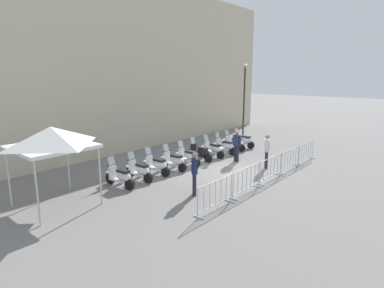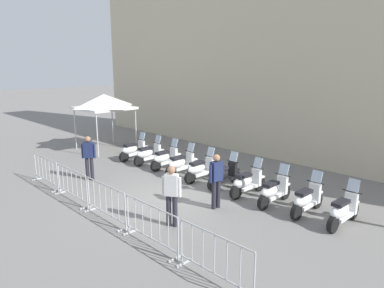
% 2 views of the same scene
% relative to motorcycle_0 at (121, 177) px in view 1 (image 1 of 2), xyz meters
% --- Properties ---
extents(ground_plane, '(120.00, 120.00, 0.00)m').
position_rel_motorcycle_0_xyz_m(ground_plane, '(4.93, -2.07, -0.45)').
color(ground_plane, slate).
extents(building_facade, '(28.01, 2.46, 10.30)m').
position_rel_motorcycle_0_xyz_m(building_facade, '(4.95, 5.97, 4.70)').
color(building_facade, beige).
rests_on(building_facade, ground).
extents(motorcycle_0, '(0.56, 1.72, 1.24)m').
position_rel_motorcycle_0_xyz_m(motorcycle_0, '(0.00, 0.00, 0.00)').
color(motorcycle_0, black).
rests_on(motorcycle_0, ground).
extents(motorcycle_1, '(0.56, 1.72, 1.24)m').
position_rel_motorcycle_0_xyz_m(motorcycle_1, '(1.09, 0.06, 0.00)').
color(motorcycle_1, black).
rests_on(motorcycle_1, ground).
extents(motorcycle_2, '(0.56, 1.72, 1.24)m').
position_rel_motorcycle_0_xyz_m(motorcycle_2, '(2.20, 0.11, 0.00)').
color(motorcycle_2, black).
rests_on(motorcycle_2, ground).
extents(motorcycle_3, '(0.56, 1.72, 1.24)m').
position_rel_motorcycle_0_xyz_m(motorcycle_3, '(3.29, 0.01, 0.00)').
color(motorcycle_3, black).
rests_on(motorcycle_3, ground).
extents(motorcycle_4, '(0.56, 1.72, 1.24)m').
position_rel_motorcycle_0_xyz_m(motorcycle_4, '(4.39, 0.02, 0.00)').
color(motorcycle_4, black).
rests_on(motorcycle_4, ground).
extents(motorcycle_5, '(0.56, 1.72, 1.24)m').
position_rel_motorcycle_0_xyz_m(motorcycle_5, '(5.49, 0.09, 0.00)').
color(motorcycle_5, black).
rests_on(motorcycle_5, ground).
extents(motorcycle_6, '(0.56, 1.73, 1.24)m').
position_rel_motorcycle_0_xyz_m(motorcycle_6, '(6.58, 0.03, 0.00)').
color(motorcycle_6, black).
rests_on(motorcycle_6, ground).
extents(motorcycle_7, '(0.56, 1.72, 1.24)m').
position_rel_motorcycle_0_xyz_m(motorcycle_7, '(7.69, -0.04, 0.00)').
color(motorcycle_7, black).
rests_on(motorcycle_7, ground).
extents(motorcycle_8, '(0.56, 1.72, 1.24)m').
position_rel_motorcycle_0_xyz_m(motorcycle_8, '(8.78, 0.01, 0.00)').
color(motorcycle_8, black).
rests_on(motorcycle_8, ground).
extents(motorcycle_9, '(0.56, 1.72, 1.24)m').
position_rel_motorcycle_0_xyz_m(motorcycle_9, '(9.88, -0.01, 0.00)').
color(motorcycle_9, black).
rests_on(motorcycle_9, ground).
extents(barrier_segment_0, '(2.01, 0.44, 1.07)m').
position_rel_motorcycle_0_xyz_m(barrier_segment_0, '(0.73, -4.41, 0.07)').
color(barrier_segment_0, '#B2B5B7').
rests_on(barrier_segment_0, ground).
extents(barrier_segment_1, '(2.01, 0.44, 1.07)m').
position_rel_motorcycle_0_xyz_m(barrier_segment_1, '(2.83, -4.42, 0.07)').
color(barrier_segment_1, '#B2B5B7').
rests_on(barrier_segment_1, ground).
extents(barrier_segment_2, '(2.01, 0.44, 1.07)m').
position_rel_motorcycle_0_xyz_m(barrier_segment_2, '(4.93, -4.42, 0.07)').
color(barrier_segment_2, '#B2B5B7').
rests_on(barrier_segment_2, ground).
extents(barrier_segment_3, '(2.01, 0.44, 1.07)m').
position_rel_motorcycle_0_xyz_m(barrier_segment_3, '(7.03, -4.43, 0.07)').
color(barrier_segment_3, '#B2B5B7').
rests_on(barrier_segment_3, ground).
extents(barrier_segment_4, '(2.01, 0.44, 1.07)m').
position_rel_motorcycle_0_xyz_m(barrier_segment_4, '(9.13, -4.43, 0.07)').
color(barrier_segment_4, '#B2B5B7').
rests_on(barrier_segment_4, ground).
extents(street_lamp, '(0.36, 0.36, 5.39)m').
position_rel_motorcycle_0_xyz_m(street_lamp, '(11.43, 1.00, 2.83)').
color(street_lamp, '#2D332D').
rests_on(street_lamp, ground).
extents(officer_near_row_end, '(0.26, 0.55, 1.73)m').
position_rel_motorcycle_0_xyz_m(officer_near_row_end, '(6.59, -1.55, 0.53)').
color(officer_near_row_end, '#23232D').
rests_on(officer_near_row_end, ground).
extents(officer_mid_plaza, '(0.48, 0.38, 1.73)m').
position_rel_motorcycle_0_xyz_m(officer_mid_plaza, '(6.57, -3.35, 0.53)').
color(officer_mid_plaza, '#23232D').
rests_on(officer_mid_plaza, ground).
extents(officer_by_barriers, '(0.42, 0.41, 1.73)m').
position_rel_motorcycle_0_xyz_m(officer_by_barriers, '(1.31, -2.96, 0.53)').
color(officer_by_barriers, '#23232D').
rests_on(officer_by_barriers, ground).
extents(canopy_tent, '(2.50, 2.50, 2.91)m').
position_rel_motorcycle_0_xyz_m(canopy_tent, '(-2.71, 0.19, 2.06)').
color(canopy_tent, silver).
rests_on(canopy_tent, ground).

